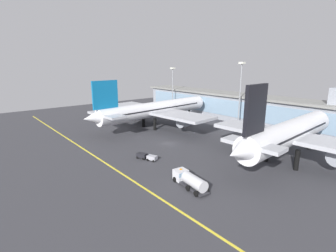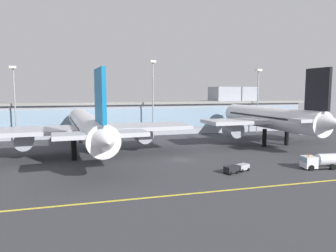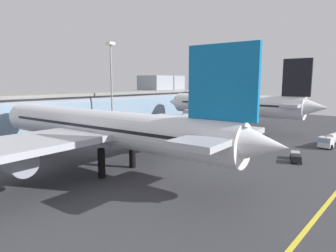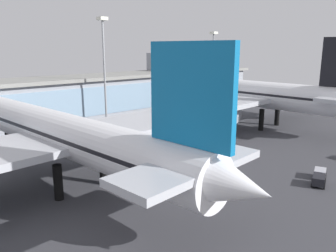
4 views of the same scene
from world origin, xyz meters
name	(u,v)px [view 2 (image 2 of 4)]	position (x,y,z in m)	size (l,w,h in m)	color
ground_plane	(181,160)	(0.00, 0.00, 0.00)	(180.00, 180.00, 0.00)	#38383D
taxiway_centreline_stripe	(227,190)	(0.00, -22.00, 0.01)	(144.00, 0.50, 0.01)	yellow
terminal_building	(147,116)	(1.97, 44.64, 6.12)	(122.66, 14.00, 16.44)	#9399A3
airliner_near_left	(88,127)	(-19.31, 9.74, 6.79)	(48.83, 58.70, 18.62)	black
airliner_near_right	(270,118)	(30.07, 12.49, 7.35)	(38.23, 49.07, 20.06)	black
fuel_tanker_truck	(323,161)	(23.98, -14.77, 1.51)	(9.29, 3.98, 2.90)	black
baggage_tug_near	(236,168)	(6.50, -12.81, 0.79)	(5.76, 3.54, 1.40)	black
apron_light_mast_west	(153,88)	(1.51, 33.20, 15.85)	(1.80, 1.80, 24.34)	gray
apron_light_mast_centre	(258,91)	(40.38, 35.70, 14.86)	(1.80, 1.80, 22.54)	gray
apron_light_mast_east	(14,92)	(-38.68, 34.90, 14.52)	(1.80, 1.80, 21.93)	gray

